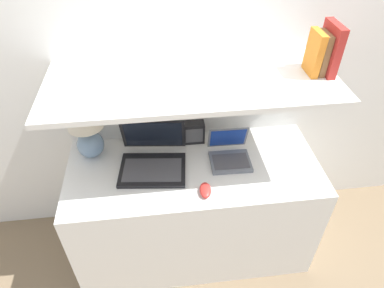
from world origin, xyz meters
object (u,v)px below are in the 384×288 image
(laptop_small, at_px, (230,154))
(computer_mouse, at_px, (205,190))
(laptop_large, at_px, (153,158))
(book_red, at_px, (330,49))
(router_box, at_px, (194,132))
(book_orange, at_px, (314,53))
(table_lamp, at_px, (87,128))
(book_brown, at_px, (322,53))

(laptop_small, distance_m, computer_mouse, 0.30)
(laptop_large, distance_m, book_red, 1.08)
(laptop_large, xyz_separation_m, book_red, (0.90, 0.03, 0.59))
(laptop_small, bearing_deg, computer_mouse, -126.55)
(router_box, xyz_separation_m, book_orange, (0.57, -0.16, 0.56))
(laptop_small, distance_m, router_box, 0.27)
(router_box, bearing_deg, table_lamp, -175.26)
(computer_mouse, bearing_deg, book_brown, 24.26)
(laptop_small, bearing_deg, book_brown, 4.00)
(book_red, height_order, book_brown, book_red)
(book_red, relative_size, book_brown, 1.20)
(laptop_large, height_order, laptop_small, laptop_large)
(laptop_large, relative_size, laptop_small, 1.69)
(book_red, bearing_deg, router_box, 166.25)
(router_box, distance_m, book_brown, 0.84)
(table_lamp, relative_size, book_orange, 1.61)
(computer_mouse, relative_size, book_orange, 0.53)
(router_box, bearing_deg, book_brown, -14.59)
(laptop_large, relative_size, book_orange, 1.87)
(book_orange, bearing_deg, laptop_large, -178.15)
(table_lamp, xyz_separation_m, book_red, (1.25, -0.11, 0.45))
(computer_mouse, xyz_separation_m, book_red, (0.64, 0.27, 0.63))
(table_lamp, bearing_deg, book_brown, -5.05)
(book_brown, bearing_deg, table_lamp, 174.95)
(router_box, relative_size, book_orange, 0.65)
(table_lamp, xyz_separation_m, computer_mouse, (0.62, -0.38, -0.18))
(computer_mouse, bearing_deg, laptop_large, 137.39)
(table_lamp, xyz_separation_m, laptop_large, (0.35, -0.13, -0.15))
(laptop_large, relative_size, book_brown, 1.94)
(table_lamp, bearing_deg, laptop_large, -20.76)
(table_lamp, relative_size, book_red, 1.39)
(router_box, bearing_deg, book_orange, -15.52)
(computer_mouse, xyz_separation_m, router_box, (-0.01, 0.43, 0.05))
(laptop_large, xyz_separation_m, computer_mouse, (0.26, -0.24, -0.03))
(router_box, bearing_deg, laptop_large, -144.15)
(book_brown, bearing_deg, book_orange, 180.00)
(table_lamp, distance_m, router_box, 0.62)
(computer_mouse, bearing_deg, book_red, 22.93)
(laptop_large, bearing_deg, table_lamp, 159.24)
(table_lamp, distance_m, book_brown, 1.29)
(laptop_small, distance_m, book_orange, 0.70)
(router_box, relative_size, book_red, 0.56)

